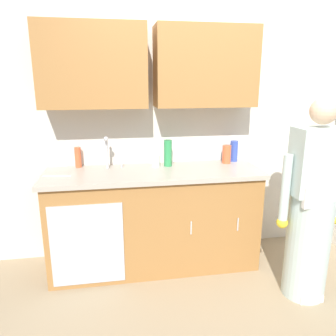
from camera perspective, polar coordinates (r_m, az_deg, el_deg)
The scene contains 12 objects.
ground_plane at distance 2.89m, azimuth 11.34°, elevation -22.06°, with size 9.00×9.00×0.00m, color #998466.
kitchen_wall_with_uppers at distance 3.23m, azimuth 4.07°, elevation 10.43°, with size 4.80×0.44×2.70m.
counter_cabinet at distance 3.13m, azimuth -2.49°, elevation -9.15°, with size 1.90×0.62×0.90m.
countertop at distance 2.97m, azimuth -2.54°, elevation -0.84°, with size 1.96×0.66×0.04m, color #A8A093.
sink at distance 2.96m, azimuth -9.78°, elevation -1.02°, with size 0.50×0.36×0.35m.
person_at_sink at distance 2.84m, azimuth 23.72°, elevation -7.80°, with size 0.55×0.34×1.62m.
bottle_cleaner_spray at distance 3.17m, azimuth -15.45°, elevation 1.80°, with size 0.06×0.06×0.19m, color #E05933.
bottle_dish_liquid at distance 3.27m, azimuth 10.20°, elevation 2.38°, with size 0.08×0.08×0.18m, color #E05933.
bottle_soap at distance 3.36m, azimuth 11.46°, elevation 2.91°, with size 0.08×0.08×0.21m, color #334CB2.
bottle_water_tall at distance 3.10m, azimuth -0.02°, elevation 2.61°, with size 0.08×0.08×0.25m, color #2D8C4C.
cup_by_sink at distance 3.09m, azimuth -2.17°, elevation 1.22°, with size 0.08×0.08×0.11m, color white.
knife_on_counter at distance 2.95m, azimuth -18.81°, elevation -1.32°, with size 0.24×0.02×0.01m, color silver.
Camera 1 is at (-0.90, -2.14, 1.73)m, focal length 34.86 mm.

